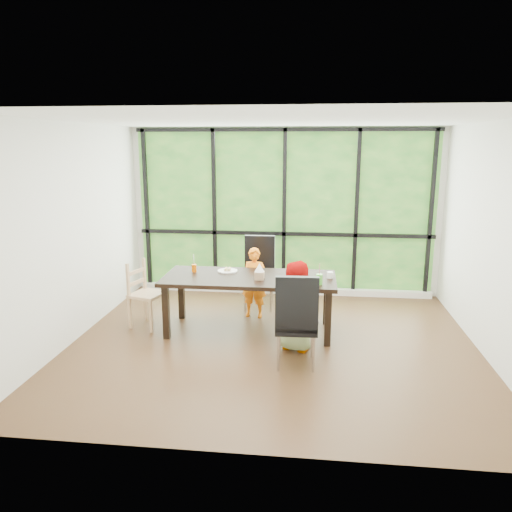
% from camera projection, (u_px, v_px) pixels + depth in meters
% --- Properties ---
extents(ground, '(5.00, 5.00, 0.00)m').
position_uv_depth(ground, '(272.00, 344.00, 6.13)').
color(ground, black).
rests_on(ground, ground).
extents(back_wall, '(5.00, 0.00, 5.00)m').
position_uv_depth(back_wall, '(284.00, 212.00, 8.01)').
color(back_wall, silver).
rests_on(back_wall, ground).
extents(foliage_backdrop, '(4.80, 0.02, 2.65)m').
position_uv_depth(foliage_backdrop, '(284.00, 212.00, 7.99)').
color(foliage_backdrop, '#1E4A1C').
rests_on(foliage_backdrop, back_wall).
extents(window_mullions, '(4.80, 0.06, 2.65)m').
position_uv_depth(window_mullions, '(284.00, 212.00, 7.95)').
color(window_mullions, black).
rests_on(window_mullions, back_wall).
extents(window_sill, '(4.80, 0.12, 0.10)m').
position_uv_depth(window_sill, '(283.00, 290.00, 8.20)').
color(window_sill, silver).
rests_on(window_sill, ground).
extents(dining_table, '(2.28, 1.06, 0.75)m').
position_uv_depth(dining_table, '(249.00, 304.00, 6.48)').
color(dining_table, black).
rests_on(dining_table, ground).
extents(chair_window_leather, '(0.48, 0.48, 1.08)m').
position_uv_depth(chair_window_leather, '(259.00, 273.00, 7.37)').
color(chair_window_leather, black).
rests_on(chair_window_leather, ground).
extents(chair_interior_leather, '(0.48, 0.48, 1.08)m').
position_uv_depth(chair_interior_leather, '(296.00, 319.00, 5.45)').
color(chair_interior_leather, black).
rests_on(chair_interior_leather, ground).
extents(chair_end_beech, '(0.51, 0.52, 0.90)m').
position_uv_depth(chair_end_beech, '(148.00, 294.00, 6.64)').
color(chair_end_beech, tan).
rests_on(chair_end_beech, ground).
extents(child_toddler, '(0.40, 0.29, 1.01)m').
position_uv_depth(child_toddler, '(254.00, 283.00, 7.00)').
color(child_toddler, orange).
rests_on(child_toddler, ground).
extents(child_older, '(0.63, 0.53, 1.10)m').
position_uv_depth(child_older, '(299.00, 306.00, 5.85)').
color(child_older, slate).
rests_on(child_older, ground).
extents(placemat, '(0.39, 0.28, 0.01)m').
position_uv_depth(placemat, '(296.00, 283.00, 6.10)').
color(placemat, tan).
rests_on(placemat, dining_table).
extents(plate_far, '(0.27, 0.27, 0.02)m').
position_uv_depth(plate_far, '(228.00, 271.00, 6.64)').
color(plate_far, white).
rests_on(plate_far, dining_table).
extents(plate_near, '(0.23, 0.23, 0.01)m').
position_uv_depth(plate_near, '(297.00, 282.00, 6.10)').
color(plate_near, white).
rests_on(plate_near, dining_table).
extents(orange_cup, '(0.07, 0.07, 0.10)m').
position_uv_depth(orange_cup, '(194.00, 268.00, 6.62)').
color(orange_cup, '#DD5C01').
rests_on(orange_cup, dining_table).
extents(green_cup, '(0.08, 0.08, 0.13)m').
position_uv_depth(green_cup, '(319.00, 279.00, 6.03)').
color(green_cup, '#53CF39').
rests_on(green_cup, dining_table).
extents(white_mug, '(0.08, 0.08, 0.08)m').
position_uv_depth(white_mug, '(330.00, 275.00, 6.32)').
color(white_mug, white).
rests_on(white_mug, dining_table).
extents(tissue_box, '(0.12, 0.12, 0.10)m').
position_uv_depth(tissue_box, '(259.00, 275.00, 6.25)').
color(tissue_box, tan).
rests_on(tissue_box, dining_table).
extents(crepe_rolls_far, '(0.10, 0.12, 0.04)m').
position_uv_depth(crepe_rolls_far, '(228.00, 269.00, 6.64)').
color(crepe_rolls_far, tan).
rests_on(crepe_rolls_far, plate_far).
extents(crepe_rolls_near, '(0.05, 0.12, 0.04)m').
position_uv_depth(crepe_rolls_near, '(297.00, 280.00, 6.09)').
color(crepe_rolls_near, tan).
rests_on(crepe_rolls_near, plate_near).
extents(straw_white, '(0.01, 0.04, 0.20)m').
position_uv_depth(straw_white, '(194.00, 261.00, 6.60)').
color(straw_white, white).
rests_on(straw_white, orange_cup).
extents(straw_pink, '(0.01, 0.04, 0.20)m').
position_uv_depth(straw_pink, '(319.00, 271.00, 6.00)').
color(straw_pink, pink).
rests_on(straw_pink, green_cup).
extents(tissue, '(0.12, 0.12, 0.11)m').
position_uv_depth(tissue, '(259.00, 267.00, 6.23)').
color(tissue, white).
rests_on(tissue, tissue_box).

